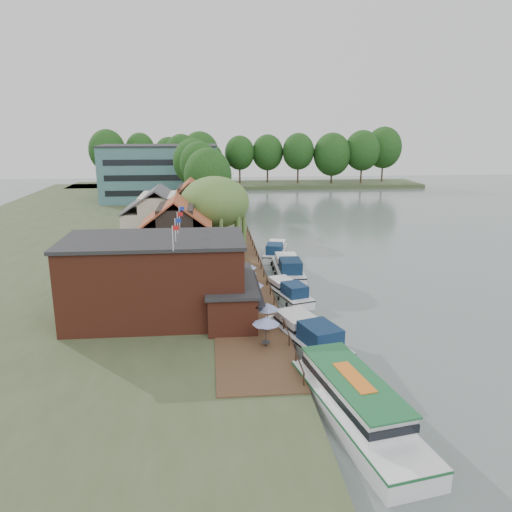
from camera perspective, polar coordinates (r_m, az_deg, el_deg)
name	(u,v)px	position (r m, az deg, el deg)	size (l,w,h in m)	color
ground	(331,318)	(47.71, 8.61, -7.00)	(260.00, 260.00, 0.00)	slate
land_bank	(89,238)	(81.99, -18.53, 2.01)	(50.00, 140.00, 1.00)	#384728
quay_deck	(240,278)	(55.55, -1.86, -2.52)	(6.00, 50.00, 0.10)	#47301E
quay_rail	(263,272)	(56.11, 0.85, -1.85)	(0.20, 49.00, 1.00)	black
pub	(179,278)	(43.98, -8.85, -2.49)	(20.00, 11.00, 7.30)	maroon
hotel_block	(160,173)	(113.93, -10.93, 9.30)	(25.40, 12.40, 12.30)	#38666B
cottage_a	(177,235)	(58.38, -9.02, 2.43)	(8.60, 7.60, 8.50)	black
cottage_b	(159,219)	(68.41, -11.04, 4.15)	(9.60, 8.60, 8.50)	beige
cottage_c	(191,208)	(76.98, -7.44, 5.47)	(7.60, 7.60, 8.50)	black
willow	(215,218)	(62.97, -4.69, 4.36)	(8.60, 8.60, 10.43)	#476B2D
umbrella_0	(266,332)	(38.42, 1.13, -8.67)	(2.12, 2.12, 2.38)	#1B3197
umbrella_1	(267,317)	(41.29, 1.29, -6.95)	(1.96, 1.96, 2.38)	navy
umbrella_2	(246,298)	(45.53, -1.20, -4.84)	(2.23, 2.23, 2.38)	#1F1A91
umbrella_3	(251,292)	(47.10, -0.60, -4.15)	(2.46, 2.46, 2.38)	navy
umbrella_4	(245,280)	(50.83, -1.30, -2.72)	(2.45, 2.45, 2.38)	navy
umbrella_5	(246,274)	(52.85, -1.13, -2.02)	(2.23, 2.23, 2.38)	navy
cruiser_0	(307,332)	(41.10, 5.82, -8.60)	(3.48, 10.74, 2.64)	silver
cruiser_1	(287,289)	(51.82, 3.61, -3.82)	(2.88, 8.93, 2.12)	white
cruiser_2	(288,266)	(59.44, 3.69, -1.13)	(3.42, 10.57, 2.59)	silver
cruiser_3	(276,249)	(68.07, 2.27, 0.80)	(3.01, 9.33, 2.24)	white
tour_boat	(358,403)	(31.68, 11.56, -16.17)	(3.75, 13.30, 2.90)	silver
swan	(339,377)	(36.98, 9.52, -13.43)	(0.44, 0.44, 0.44)	white
bank_tree_0	(208,187)	(85.14, -5.50, 7.90)	(8.01, 8.01, 12.88)	#143811
bank_tree_1	(199,179)	(94.37, -6.48, 8.78)	(7.12, 7.12, 13.63)	#143811
bank_tree_2	(193,175)	(99.90, -7.17, 9.20)	(7.78, 7.78, 14.01)	#143811
bank_tree_3	(182,165)	(123.21, -8.46, 10.30)	(7.73, 7.73, 14.44)	#143811
bank_tree_4	(189,165)	(128.72, -7.66, 10.23)	(8.93, 8.93, 13.13)	#143811
bank_tree_5	(211,165)	(138.03, -5.21, 10.28)	(6.62, 6.62, 11.62)	#143811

